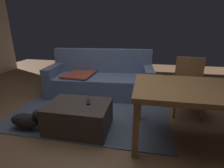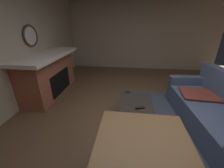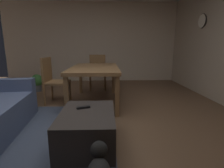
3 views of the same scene
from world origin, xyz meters
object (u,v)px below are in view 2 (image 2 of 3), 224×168
object	(u,v)px
fireplace	(49,74)
small_dog	(128,97)
ottoman_coffee_table	(135,113)
tv_remote	(140,108)
couch	(216,112)
round_wall_mirror	(31,36)

from	to	relation	value
fireplace	small_dog	size ratio (longest dim) A/B	3.92
ottoman_coffee_table	tv_remote	distance (m)	0.25
fireplace	couch	bearing A→B (deg)	76.37
fireplace	ottoman_coffee_table	size ratio (longest dim) A/B	2.32
fireplace	round_wall_mirror	distance (m)	0.98
round_wall_mirror	small_dog	xyz separation A→B (m)	(0.24, 2.33, -1.32)
ottoman_coffee_table	small_dog	xyz separation A→B (m)	(-0.70, -0.16, -0.03)
round_wall_mirror	small_dog	distance (m)	2.69
fireplace	couch	distance (m)	3.74
tv_remote	couch	bearing A→B (deg)	78.30
couch	small_dog	bearing A→B (deg)	-111.89
fireplace	tv_remote	bearing A→B (deg)	64.78
fireplace	tv_remote	distance (m)	2.50
ottoman_coffee_table	tv_remote	size ratio (longest dim) A/B	5.34
small_dog	couch	bearing A→B (deg)	68.11
couch	ottoman_coffee_table	xyz separation A→B (m)	(0.06, -1.43, -0.12)
round_wall_mirror	small_dog	bearing A→B (deg)	84.07
small_dog	round_wall_mirror	bearing A→B (deg)	-95.93
round_wall_mirror	tv_remote	world-z (taller)	round_wall_mirror
couch	small_dog	xyz separation A→B (m)	(-0.64, -1.59, -0.15)
small_dog	fireplace	bearing A→B (deg)	-96.76
round_wall_mirror	ottoman_coffee_table	size ratio (longest dim) A/B	0.59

